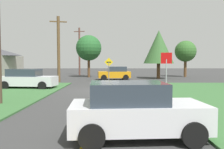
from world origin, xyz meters
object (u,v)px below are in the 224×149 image
at_px(pine_tree_center, 88,48).
at_px(oak_tree_right, 158,47).
at_px(stop_sign, 166,66).
at_px(car_behind_on_main_road, 135,110).
at_px(utility_pole_far, 79,51).
at_px(direction_sign, 108,67).
at_px(oak_tree_left, 185,51).
at_px(car_approaching_junction, 114,73).
at_px(utility_pole_mid, 58,49).
at_px(parked_car_near_building, 27,79).

distance_m(pine_tree_center, oak_tree_right, 9.74).
height_order(stop_sign, car_behind_on_main_road, stop_sign).
distance_m(utility_pole_far, direction_sign, 15.38).
distance_m(stop_sign, direction_sign, 9.47).
height_order(car_behind_on_main_road, oak_tree_right, oak_tree_right).
bearing_deg(oak_tree_left, pine_tree_center, -177.66).
height_order(car_approaching_junction, oak_tree_right, oak_tree_right).
relative_size(car_behind_on_main_road, utility_pole_far, 0.51).
xyz_separation_m(stop_sign, utility_pole_far, (-8.88, 22.98, 2.05)).
distance_m(car_approaching_junction, utility_pole_mid, 7.47).
bearing_deg(direction_sign, utility_pole_far, 109.23).
distance_m(stop_sign, oak_tree_left, 19.77).
distance_m(car_behind_on_main_road, utility_pole_far, 32.20).
bearing_deg(utility_pole_far, stop_sign, -68.88).
distance_m(car_behind_on_main_road, utility_pole_mid, 19.62).
xyz_separation_m(parked_car_near_building, oak_tree_right, (13.02, 11.35, 3.31)).
height_order(parked_car_near_building, oak_tree_left, oak_tree_left).
bearing_deg(pine_tree_center, utility_pole_mid, -106.92).
bearing_deg(direction_sign, pine_tree_center, 107.91).
height_order(parked_car_near_building, pine_tree_center, pine_tree_center).
distance_m(parked_car_near_building, oak_tree_right, 17.58).
distance_m(direction_sign, pine_tree_center, 9.98).
height_order(car_approaching_junction, utility_pole_mid, utility_pole_mid).
bearing_deg(stop_sign, utility_pole_mid, -40.25).
xyz_separation_m(car_approaching_junction, direction_sign, (-0.68, -4.50, 0.83)).
bearing_deg(car_behind_on_main_road, utility_pole_far, 97.21).
bearing_deg(parked_car_near_building, oak_tree_right, 46.68).
bearing_deg(stop_sign, pine_tree_center, -62.56).
bearing_deg(direction_sign, oak_tree_right, 45.57).
relative_size(utility_pole_mid, pine_tree_center, 1.18).
relative_size(parked_car_near_building, oak_tree_right, 0.74).
height_order(stop_sign, utility_pole_far, utility_pole_far).
height_order(utility_pole_mid, pine_tree_center, utility_pole_mid).
distance_m(stop_sign, parked_car_near_building, 11.22).
relative_size(car_approaching_junction, pine_tree_center, 0.68).
bearing_deg(parked_car_near_building, utility_pole_mid, 84.18).
bearing_deg(car_behind_on_main_road, car_approaching_junction, 87.25).
relative_size(car_behind_on_main_road, oak_tree_right, 0.63).
bearing_deg(car_behind_on_main_road, direction_sign, 89.74).
height_order(stop_sign, car_approaching_junction, stop_sign).
relative_size(car_approaching_junction, utility_pole_far, 0.52).
bearing_deg(pine_tree_center, oak_tree_left, 2.34).
height_order(parked_car_near_building, oak_tree_right, oak_tree_right).
distance_m(utility_pole_far, oak_tree_left, 16.57).
height_order(car_approaching_junction, parked_car_near_building, same).
xyz_separation_m(direction_sign, oak_tree_right, (6.40, 6.53, 2.49)).
xyz_separation_m(utility_pole_far, oak_tree_left, (15.92, -4.59, -0.32)).
distance_m(utility_pole_mid, oak_tree_left, 18.43).
xyz_separation_m(car_approaching_junction, car_behind_on_main_road, (0.32, -21.63, 0.00)).
xyz_separation_m(car_behind_on_main_road, utility_pole_mid, (-6.40, 18.33, 2.82)).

